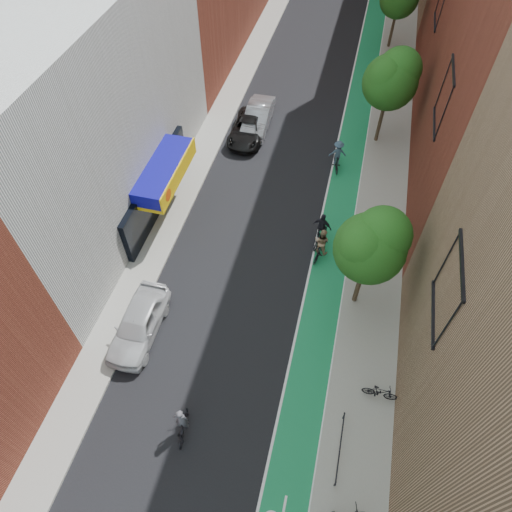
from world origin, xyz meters
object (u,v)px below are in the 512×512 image
Objects in this scene: parked_car_white at (138,324)px; cyclist_lane_mid at (321,233)px; cyclist_lane_near at (321,246)px; cyclist_lane_far at (337,157)px; parked_car_black at (248,129)px; parked_car_silver at (258,117)px; cyclist_lead at (182,425)px.

parked_car_white is 11.24m from cyclist_lane_mid.
cyclist_lane_near is 0.95× the size of cyclist_lane_mid.
cyclist_lane_near is (7.94, 7.06, 0.07)m from parked_car_white.
cyclist_lane_near is at bearing 77.77° from cyclist_lane_far.
parked_car_white is 0.97× the size of parked_car_black.
cyclist_lane_mid reaches higher than cyclist_lane_far.
parked_car_silver reaches higher than parked_car_black.
parked_car_white is at bearing -56.90° from cyclist_lead.
cyclist_lane_far is (4.07, 19.00, 0.27)m from cyclist_lead.
parked_car_white is at bearing 60.09° from cyclist_lane_mid.
cyclist_lane_far is (6.59, -1.88, 0.25)m from parked_car_black.
parked_car_black is at bearing -38.80° from cyclist_lane_mid.
cyclist_lead is at bearing 64.63° from cyclist_lane_far.
cyclist_lead is (2.52, -20.89, -0.02)m from parked_car_black.
cyclist_lead is at bearing 85.56° from cyclist_lane_mid.
cyclist_lane_mid reaches higher than cyclist_lane_near.
cyclist_lane_mid is 6.81m from cyclist_lane_far.
parked_car_black is 1.01× the size of parked_car_silver.
parked_car_silver is at bearing 84.36° from parked_car_white.
cyclist_lane_mid is at bearing -67.96° from cyclist_lane_near.
parked_car_white reaches higher than parked_car_black.
cyclist_lane_far is (-0.14, 7.85, 0.05)m from cyclist_lane_near.
parked_car_silver is 2.29× the size of cyclist_lane_far.
cyclist_lead is at bearing -84.15° from parked_car_black.
cyclist_lead is 0.96× the size of cyclist_lane_near.
parked_car_white is 0.98× the size of parked_car_silver.
parked_car_white reaches higher than parked_car_silver.
cyclist_lane_mid is (-0.14, 1.04, -0.06)m from cyclist_lane_near.
cyclist_lane_mid reaches higher than parked_car_black.
parked_car_silver is 2.20× the size of cyclist_lane_mid.
cyclist_lane_far reaches higher than parked_car_silver.
parked_car_silver is at bearing -44.34° from cyclist_lane_mid.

